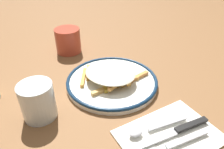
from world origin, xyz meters
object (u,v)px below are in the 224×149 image
at_px(coffee_mug, 68,40).
at_px(water_glass, 38,101).
at_px(fries_heap, 111,74).
at_px(spoon, 149,129).
at_px(napkin, 170,135).
at_px(fork, 174,144).
at_px(plate, 112,81).
at_px(knife, 177,131).

bearing_deg(coffee_mug, water_glass, 147.86).
height_order(fries_heap, spoon, fries_heap).
bearing_deg(napkin, fork, 155.48).
distance_m(plate, knife, 0.24).
height_order(fork, water_glass, water_glass).
xyz_separation_m(fries_heap, fork, (-0.27, -0.00, -0.02)).
height_order(fries_heap, napkin, fries_heap).
bearing_deg(fork, spoon, 20.59).
bearing_deg(fork, fries_heap, 0.30).
height_order(plate, fries_heap, fries_heap).
height_order(fries_heap, water_glass, water_glass).
xyz_separation_m(fork, coffee_mug, (0.54, 0.03, 0.03)).
height_order(napkin, coffee_mug, coffee_mug).
bearing_deg(coffee_mug, knife, -172.90).
xyz_separation_m(spoon, coffee_mug, (0.48, 0.01, 0.03)).
height_order(napkin, water_glass, water_glass).
relative_size(fries_heap, napkin, 0.97).
bearing_deg(spoon, napkin, -133.75).
bearing_deg(knife, napkin, 84.02).
xyz_separation_m(fries_heap, spoon, (-0.21, 0.02, -0.02)).
relative_size(knife, water_glass, 2.24).
bearing_deg(napkin, coffee_mug, 5.05).
distance_m(plate, coffee_mug, 0.28).
xyz_separation_m(fries_heap, knife, (-0.24, -0.03, -0.02)).
bearing_deg(spoon, fries_heap, -5.77).
relative_size(plate, fork, 1.56).
relative_size(plate, coffee_mug, 2.25).
bearing_deg(plate, knife, -173.20).
xyz_separation_m(fork, knife, (0.02, -0.03, 0.00)).
height_order(knife, water_glass, water_glass).
bearing_deg(fries_heap, spoon, 174.23).
bearing_deg(knife, fork, 128.51).
distance_m(fries_heap, water_glass, 0.22).
bearing_deg(water_glass, knife, -130.88).
bearing_deg(coffee_mug, fork, -176.48).
relative_size(fork, coffee_mug, 1.44).
distance_m(plate, fries_heap, 0.03).
distance_m(fries_heap, fork, 0.27).
distance_m(fork, water_glass, 0.33).
distance_m(spoon, coffee_mug, 0.48).
relative_size(fork, spoon, 1.16).
height_order(knife, coffee_mug, coffee_mug).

